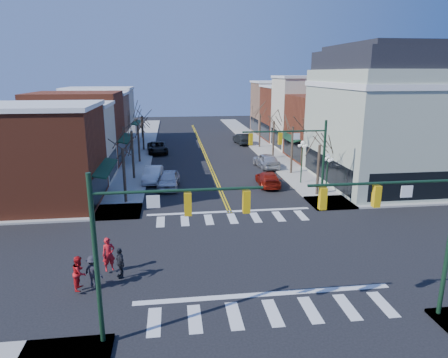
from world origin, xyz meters
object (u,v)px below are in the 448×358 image
object	(u,v)px
lamppost_midblock	(302,155)
victorian_corner	(388,116)
lamppost_corner	(327,170)
car_right_near	(268,179)
pedestrian_dark_b	(93,271)
car_right_far	(242,139)
car_right_mid	(266,160)
pedestrian_dark_a	(120,263)
car_left_far	(157,148)
car_left_near	(169,180)
car_left_mid	(153,175)
pedestrian_red_a	(109,254)
pedestrian_red_b	(79,273)

from	to	relation	value
lamppost_midblock	victorian_corner	bearing A→B (deg)	-3.45
lamppost_corner	car_right_near	size ratio (longest dim) A/B	0.90
lamppost_midblock	car_right_near	distance (m)	4.09
lamppost_midblock	pedestrian_dark_b	xyz separation A→B (m)	(-16.73, -17.93, -1.97)
victorian_corner	lamppost_corner	distance (m)	10.89
car_right_near	car_right_far	bearing A→B (deg)	-90.83
car_right_mid	lamppost_corner	bearing A→B (deg)	91.03
pedestrian_dark_a	car_right_mid	bearing A→B (deg)	123.36
car_left_far	car_left_near	bearing A→B (deg)	-90.14
car_right_mid	pedestrian_dark_a	xyz separation A→B (m)	(-13.70, -24.46, 0.12)
victorian_corner	car_left_far	distance (m)	29.86
lamppost_corner	car_left_mid	bearing A→B (deg)	147.97
pedestrian_dark_b	car_right_far	bearing A→B (deg)	-77.79
lamppost_corner	car_left_mid	size ratio (longest dim) A/B	0.92
car_right_near	lamppost_corner	bearing A→B (deg)	121.51
lamppost_corner	victorian_corner	bearing A→B (deg)	35.86
car_left_near	pedestrian_dark_b	bearing A→B (deg)	-96.71
car_left_near	car_right_mid	world-z (taller)	car_right_mid
victorian_corner	car_right_far	world-z (taller)	victorian_corner
car_left_mid	pedestrian_red_a	size ratio (longest dim) A/B	2.47
car_left_near	pedestrian_dark_a	distance (m)	17.55
victorian_corner	lamppost_corner	world-z (taller)	victorian_corner
lamppost_corner	lamppost_midblock	xyz separation A→B (m)	(0.00, 6.50, 0.00)
car_right_far	pedestrian_dark_b	bearing A→B (deg)	62.83
car_left_near	pedestrian_red_a	world-z (taller)	pedestrian_red_a
victorian_corner	pedestrian_red_a	world-z (taller)	victorian_corner
victorian_corner	car_left_mid	size ratio (longest dim) A/B	3.04
car_right_mid	pedestrian_red_a	world-z (taller)	pedestrian_red_a
lamppost_corner	car_right_near	xyz separation A→B (m)	(-3.40, 6.27, -2.26)
car_right_far	pedestrian_red_b	size ratio (longest dim) A/B	2.82
car_right_far	pedestrian_dark_a	xyz separation A→B (m)	(-13.70, -40.44, 0.15)
car_right_mid	pedestrian_red_b	distance (m)	29.82
pedestrian_red_a	pedestrian_red_b	distance (m)	2.16
car_left_mid	car_right_far	bearing A→B (deg)	63.47
car_left_far	pedestrian_red_a	world-z (taller)	pedestrian_red_a
lamppost_midblock	pedestrian_dark_a	world-z (taller)	lamppost_midblock
car_right_near	pedestrian_red_b	size ratio (longest dim) A/B	2.72
lamppost_midblock	car_right_mid	distance (m)	7.83
victorian_corner	lamppost_midblock	distance (m)	9.10
lamppost_corner	lamppost_midblock	world-z (taller)	same
car_left_near	pedestrian_red_a	bearing A→B (deg)	-96.07
car_right_far	pedestrian_dark_a	distance (m)	42.70
pedestrian_red_b	pedestrian_dark_b	bearing A→B (deg)	-72.16
pedestrian_red_a	lamppost_corner	bearing A→B (deg)	8.28
lamppost_midblock	car_left_mid	world-z (taller)	lamppost_midblock
lamppost_midblock	lamppost_corner	bearing A→B (deg)	-90.00
lamppost_corner	pedestrian_red_b	xyz separation A→B (m)	(-17.36, -11.60, -1.93)
car_left_near	car_left_mid	bearing A→B (deg)	128.61
car_left_near	car_right_mid	size ratio (longest dim) A/B	0.95
car_right_near	pedestrian_dark_b	world-z (taller)	pedestrian_dark_b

